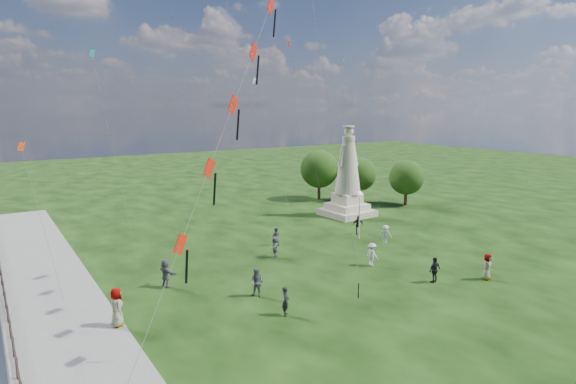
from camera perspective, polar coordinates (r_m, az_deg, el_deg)
ground at (r=60.70m, az=30.28°, el=-1.67°), size 106.50×160.00×0.60m
waterfront at (r=27.62m, az=-27.78°, el=-14.04°), size 200.00×200.00×1.51m
statue at (r=47.39m, az=7.08°, el=1.14°), size 4.51×4.51×8.80m
lamppost at (r=39.27m, az=8.51°, el=-1.50°), size 0.36×0.36×3.93m
tree_row at (r=54.66m, az=7.82°, el=2.28°), size 10.01×11.90×5.73m
person_0 at (r=25.48m, az=-0.28°, el=-12.80°), size 0.63×0.68×1.55m
person_1 at (r=27.75m, az=-3.71°, el=-10.67°), size 0.88×0.97×1.71m
person_2 at (r=33.34m, az=9.91°, el=-7.29°), size 0.66×1.09×1.59m
person_3 at (r=31.17m, az=16.99°, el=-8.81°), size 0.98×0.54×1.62m
person_4 at (r=32.75m, az=22.52°, el=-8.19°), size 0.89×0.65×1.67m
person_5 at (r=30.04m, az=-14.27°, el=-9.28°), size 1.06×1.74×1.75m
person_7 at (r=37.54m, az=-1.46°, el=-5.25°), size 0.82×0.78×1.44m
person_8 at (r=38.85m, az=11.49°, el=-4.91°), size 0.99×1.03×1.46m
person_9 at (r=41.11m, az=8.29°, el=-3.87°), size 1.05×0.82×1.60m
person_10 at (r=25.49m, az=-19.63°, el=-12.95°), size 0.60×0.96×1.93m
person_11 at (r=34.57m, az=-1.57°, el=-6.54°), size 1.33×1.52×1.54m
red_kite_train at (r=23.39m, az=-6.70°, el=9.20°), size 11.81×9.35×16.77m
small_kites at (r=44.25m, az=-7.15°, el=13.68°), size 31.09×19.17×27.72m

